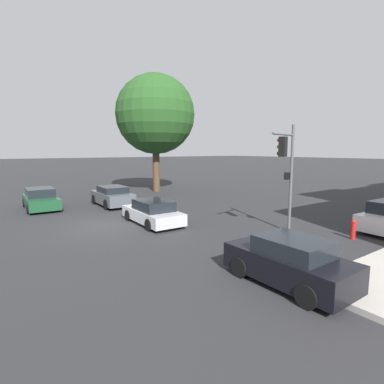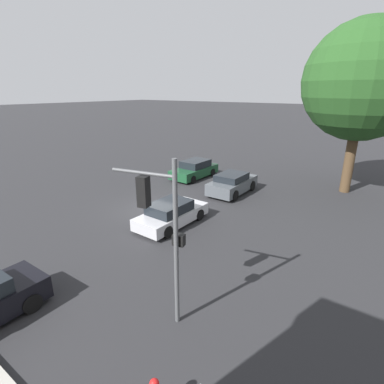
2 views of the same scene
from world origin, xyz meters
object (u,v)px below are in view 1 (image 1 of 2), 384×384
Objects in this scene: traffic_signal at (286,163)px; crossing_car_0 at (289,262)px; street_tree at (155,115)px; crossing_car_2 at (153,212)px; crossing_car_1 at (41,199)px; fire_hydrant at (353,229)px; crossing_car_3 at (112,196)px.

traffic_signal is 6.35m from crossing_car_0.
street_tree reaches higher than traffic_signal.
crossing_car_2 is at bearing -2.00° from crossing_car_0.
crossing_car_0 is at bearing 14.83° from crossing_car_1.
crossing_car_0 is 6.37m from fire_hydrant.
traffic_signal is at bearing -7.57° from street_tree.
crossing_car_2 is at bearing 29.19° from crossing_car_1.
crossing_car_1 is 1.06× the size of crossing_car_3.
street_tree is 14.88m from crossing_car_2.
fire_hydrant is (19.44, -0.45, -6.91)m from street_tree.
crossing_car_3 is at bearing -0.06° from crossing_car_2.
fire_hydrant is (-1.22, 6.25, -0.21)m from crossing_car_0.
crossing_car_1 is at bearing -147.21° from fire_hydrant.
street_tree is at bearing -19.76° from traffic_signal.
crossing_car_1 reaches higher than fire_hydrant.
crossing_car_0 reaches higher than crossing_car_2.
fire_hydrant is (16.12, 10.39, -0.18)m from crossing_car_1.
crossing_car_3 is 15.58m from fire_hydrant.
crossing_car_1 is at bearing 12.67° from crossing_car_0.
street_tree is at bearing -28.30° from crossing_car_2.
crossing_car_3 reaches higher than crossing_car_2.
crossing_car_0 is at bearing 178.74° from crossing_car_3.
crossing_car_0 reaches higher than crossing_car_1.
crossing_car_0 is (20.66, -6.70, -6.70)m from street_tree.
crossing_car_3 reaches higher than crossing_car_1.
crossing_car_3 is (-6.52, 0.13, 0.08)m from crossing_car_2.
crossing_car_1 is at bearing 19.84° from traffic_signal.
crossing_car_0 reaches higher than fire_hydrant.
crossing_car_1 is 9.30m from crossing_car_2.
traffic_signal is at bearing 33.44° from crossing_car_1.
crossing_car_3 is (-15.63, 0.33, 0.00)m from crossing_car_0.
street_tree is 2.66× the size of crossing_car_3.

